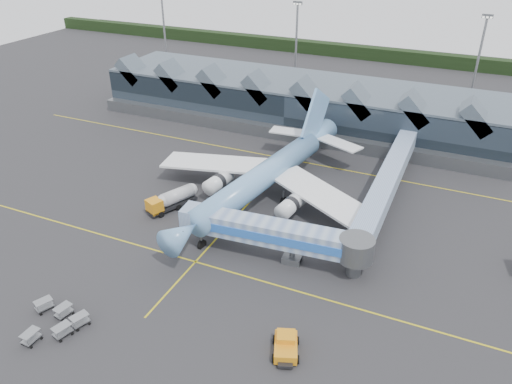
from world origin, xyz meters
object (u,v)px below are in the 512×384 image
at_px(main_airliner, 266,174).
at_px(jet_bridge, 285,236).
at_px(pushback_tug, 286,346).
at_px(fuel_truck, 173,198).

distance_m(main_airliner, jet_bridge, 17.58).
bearing_deg(jet_bridge, pushback_tug, -72.63).
relative_size(jet_bridge, fuel_truck, 3.01).
height_order(fuel_truck, pushback_tug, fuel_truck).
bearing_deg(jet_bridge, main_airliner, 116.61).
relative_size(main_airliner, pushback_tug, 9.23).
xyz_separation_m(jet_bridge, pushback_tug, (6.26, -15.43, -3.09)).
height_order(main_airliner, fuel_truck, main_airliner).
distance_m(main_airliner, fuel_truck, 15.74).
height_order(jet_bridge, fuel_truck, jet_bridge).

